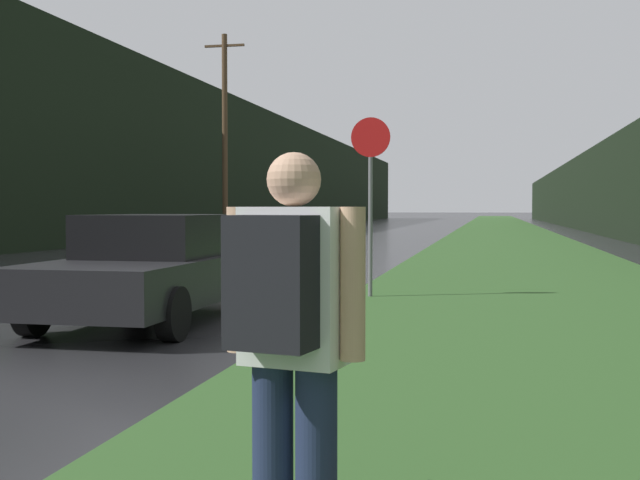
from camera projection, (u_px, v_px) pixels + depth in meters
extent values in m
cube|color=#2D5123|center=(506.00, 239.00, 37.58)|extent=(6.00, 240.00, 0.02)
cube|color=silver|center=(107.00, 297.00, 13.13)|extent=(0.12, 3.00, 0.01)
cube|color=silver|center=(238.00, 266.00, 19.97)|extent=(0.12, 3.00, 0.01)
cube|color=silver|center=(303.00, 252.00, 26.81)|extent=(0.12, 3.00, 0.01)
cube|color=black|center=(233.00, 167.00, 50.69)|extent=(2.00, 140.00, 8.20)
cube|color=black|center=(611.00, 190.00, 46.00)|extent=(2.00, 140.00, 5.04)
cylinder|color=#4C3823|center=(225.00, 138.00, 35.18)|extent=(0.24, 0.24, 9.07)
cube|color=#4C3823|center=(224.00, 46.00, 35.02)|extent=(1.80, 0.10, 0.10)
cylinder|color=slate|center=(370.00, 228.00, 12.99)|extent=(0.07, 0.07, 2.28)
cylinder|color=#B71414|center=(371.00, 137.00, 12.94)|extent=(0.64, 0.02, 0.64)
cylinder|color=#1E2847|center=(273.00, 469.00, 3.15)|extent=(0.16, 0.16, 0.85)
cylinder|color=#1E2847|center=(316.00, 475.00, 3.08)|extent=(0.16, 0.16, 0.85)
cube|color=white|center=(294.00, 286.00, 3.09)|extent=(0.42, 0.29, 0.61)
sphere|color=tan|center=(294.00, 179.00, 3.07)|extent=(0.21, 0.21, 0.21)
cylinder|color=tan|center=(239.00, 279.00, 3.18)|extent=(0.09, 0.09, 0.58)
cylinder|color=tan|center=(353.00, 284.00, 2.99)|extent=(0.09, 0.09, 0.58)
cube|color=black|center=(271.00, 282.00, 2.90)|extent=(0.34, 0.24, 0.49)
cube|color=black|center=(152.00, 279.00, 10.22)|extent=(1.79, 4.41, 0.56)
cube|color=black|center=(159.00, 235.00, 10.41)|extent=(1.52, 1.99, 0.54)
cylinder|color=black|center=(173.00, 314.00, 8.71)|extent=(0.20, 0.60, 0.60)
cylinder|color=black|center=(32.00, 310.00, 9.07)|extent=(0.20, 0.60, 0.60)
cylinder|color=black|center=(248.00, 289.00, 11.39)|extent=(0.20, 0.60, 0.60)
cylinder|color=black|center=(137.00, 287.00, 11.74)|extent=(0.20, 0.60, 0.60)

